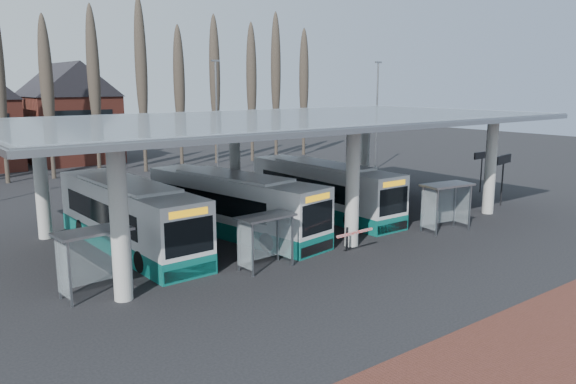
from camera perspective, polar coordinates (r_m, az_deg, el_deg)
ground at (r=27.31m, az=10.08°, el=-6.54°), size 140.00×140.00×0.00m
station_canopy at (r=32.08m, az=-0.22°, el=6.57°), size 32.00×16.00×6.34m
poplar_row at (r=54.04m, az=-16.82°, el=11.17°), size 45.10×1.10×14.50m
lamp_post_b at (r=50.39m, az=-7.27°, el=7.68°), size 0.80×0.16×10.17m
lamp_post_c at (r=54.41m, az=9.01°, el=7.86°), size 0.80×0.16×10.17m
bus_0 at (r=29.14m, az=-15.93°, el=-2.42°), size 2.98×12.30×3.40m
bus_1 at (r=30.91m, az=-5.65°, el=-1.36°), size 4.58×12.22×3.32m
bus_2 at (r=35.39m, az=3.49°, el=0.21°), size 2.58×11.83×3.28m
shelter_0 at (r=23.08m, az=-19.25°, el=-5.33°), size 2.93×1.65×2.62m
shelter_1 at (r=24.96m, az=-2.48°, el=-3.82°), size 2.69×1.45×2.43m
shelter_2 at (r=32.43m, az=15.64°, el=-0.43°), size 3.07×1.84×2.69m
info_sign_0 at (r=40.32m, az=21.05°, el=2.73°), size 2.29×0.57×3.43m
info_sign_1 at (r=44.97m, az=19.12°, el=3.26°), size 2.07×0.17×3.08m
barrier at (r=27.50m, az=6.62°, el=-4.29°), size 2.41×0.69×1.20m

